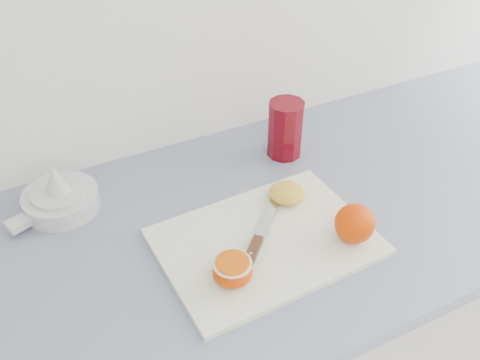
# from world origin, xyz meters

# --- Properties ---
(cutting_board) EXTENTS (0.38, 0.28, 0.01)m
(cutting_board) POSITION_xyz_m (0.20, 1.63, 0.90)
(cutting_board) COLOR white
(cutting_board) RESTS_ON counter
(whole_orange) EXTENTS (0.07, 0.07, 0.07)m
(whole_orange) POSITION_xyz_m (0.34, 1.56, 0.94)
(whole_orange) COLOR #EC3F00
(whole_orange) RESTS_ON cutting_board
(half_orange) EXTENTS (0.07, 0.07, 0.04)m
(half_orange) POSITION_xyz_m (0.11, 1.57, 0.92)
(half_orange) COLOR #EC3F00
(half_orange) RESTS_ON cutting_board
(squeezed_shell) EXTENTS (0.07, 0.07, 0.03)m
(squeezed_shell) POSITION_xyz_m (0.29, 1.71, 0.92)
(squeezed_shell) COLOR gold
(squeezed_shell) RESTS_ON cutting_board
(paring_knife) EXTENTS (0.16, 0.16, 0.01)m
(paring_knife) POSITION_xyz_m (0.17, 1.61, 0.91)
(paring_knife) COLOR #4E2A19
(paring_knife) RESTS_ON cutting_board
(citrus_juicer) EXTENTS (0.18, 0.14, 0.10)m
(citrus_juicer) POSITION_xyz_m (-0.10, 1.89, 0.92)
(citrus_juicer) COLOR white
(citrus_juicer) RESTS_ON counter
(red_tumbler) EXTENTS (0.08, 0.08, 0.13)m
(red_tumbler) POSITION_xyz_m (0.37, 1.86, 0.95)
(red_tumbler) COLOR maroon
(red_tumbler) RESTS_ON counter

